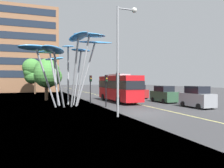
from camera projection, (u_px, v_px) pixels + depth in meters
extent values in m
cube|color=#38383A|center=(144.00, 114.00, 19.98)|extent=(120.00, 240.00, 0.10)
cube|color=gray|center=(23.00, 120.00, 16.51)|extent=(16.00, 240.00, 0.05)
cube|color=#E0D666|center=(170.00, 111.00, 20.95)|extent=(0.16, 144.00, 0.01)
cube|color=red|center=(119.00, 88.00, 29.96)|extent=(2.73, 9.68, 3.19)
cube|color=black|center=(119.00, 84.00, 29.96)|extent=(2.76, 9.78, 1.02)
cube|color=yellow|center=(107.00, 78.00, 34.34)|extent=(1.34, 0.14, 0.36)
cube|color=#B2B2B7|center=(119.00, 75.00, 29.93)|extent=(1.93, 3.42, 0.24)
cylinder|color=black|center=(118.00, 97.00, 33.21)|extent=(0.31, 0.97, 0.96)
cylinder|color=black|center=(103.00, 97.00, 32.30)|extent=(0.31, 0.97, 0.96)
cylinder|color=black|center=(136.00, 100.00, 27.99)|extent=(0.31, 0.97, 0.96)
cylinder|color=black|center=(118.00, 100.00, 27.09)|extent=(0.31, 0.97, 0.96)
cylinder|color=#9EA0A5|center=(86.00, 74.00, 25.79)|extent=(2.35, 0.45, 7.51)
ellipsoid|color=#388EDB|center=(95.00, 42.00, 25.99)|extent=(4.31, 1.63, 0.50)
cylinder|color=#9EA0A5|center=(78.00, 77.00, 26.75)|extent=(1.38, 1.17, 6.73)
ellipsoid|color=#2D7FD1|center=(81.00, 50.00, 27.30)|extent=(3.39, 3.06, 0.56)
cylinder|color=#9EA0A5|center=(68.00, 75.00, 27.22)|extent=(0.38, 1.21, 7.25)
ellipsoid|color=#388EDB|center=(68.00, 46.00, 27.64)|extent=(2.15, 4.27, 0.87)
cylinder|color=#9EA0A5|center=(56.00, 82.00, 26.36)|extent=(0.68, 0.79, 5.59)
ellipsoid|color=#4CA3E5|center=(54.00, 59.00, 26.48)|extent=(2.93, 3.17, 0.66)
cylinder|color=#9EA0A5|center=(55.00, 78.00, 25.73)|extent=(1.31, 0.98, 6.44)
ellipsoid|color=#2D7FD1|center=(50.00, 51.00, 25.83)|extent=(3.51, 2.89, 0.63)
cylinder|color=#9EA0A5|center=(46.00, 79.00, 23.30)|extent=(2.30, 1.27, 6.35)
ellipsoid|color=#4299E0|center=(36.00, 48.00, 22.42)|extent=(4.06, 3.07, 0.79)
cylinder|color=#9EA0A5|center=(59.00, 80.00, 22.73)|extent=(1.56, 2.60, 6.00)
ellipsoid|color=#388EDB|center=(54.00, 50.00, 21.36)|extent=(3.34, 4.37, 0.89)
cylinder|color=#9EA0A5|center=(75.00, 73.00, 23.58)|extent=(0.64, 2.26, 7.50)
ellipsoid|color=#388EDB|center=(78.00, 37.00, 22.63)|extent=(2.32, 3.69, 1.00)
cylinder|color=#9EA0A5|center=(83.00, 71.00, 24.86)|extent=(1.61, 1.17, 8.07)
ellipsoid|color=#4299E0|center=(89.00, 35.00, 24.60)|extent=(4.04, 3.44, 0.81)
cylinder|color=black|center=(117.00, 92.00, 20.65)|extent=(0.12, 0.12, 3.67)
cube|color=black|center=(118.00, 77.00, 20.49)|extent=(0.28, 0.24, 0.80)
sphere|color=red|center=(118.00, 74.00, 20.36)|extent=(0.18, 0.18, 0.18)
sphere|color=#3A2707|center=(118.00, 77.00, 20.37)|extent=(0.18, 0.18, 0.18)
sphere|color=black|center=(118.00, 80.00, 20.37)|extent=(0.18, 0.18, 0.18)
cylinder|color=black|center=(106.00, 91.00, 24.39)|extent=(0.12, 0.12, 3.56)
cube|color=black|center=(106.00, 79.00, 24.24)|extent=(0.28, 0.24, 0.80)
sphere|color=#390706|center=(107.00, 76.00, 24.11)|extent=(0.18, 0.18, 0.18)
sphere|color=orange|center=(107.00, 78.00, 24.12)|extent=(0.18, 0.18, 0.18)
sphere|color=black|center=(107.00, 81.00, 24.12)|extent=(0.18, 0.18, 0.18)
cylinder|color=black|center=(90.00, 89.00, 28.40)|extent=(0.12, 0.12, 3.58)
cube|color=black|center=(91.00, 79.00, 28.25)|extent=(0.28, 0.24, 0.80)
sphere|color=#390706|center=(91.00, 77.00, 28.12)|extent=(0.18, 0.18, 0.18)
sphere|color=orange|center=(91.00, 79.00, 28.12)|extent=(0.18, 0.18, 0.18)
sphere|color=black|center=(91.00, 81.00, 28.13)|extent=(0.18, 0.18, 0.18)
cube|color=gray|center=(197.00, 100.00, 23.82)|extent=(1.75, 3.99, 1.38)
cube|color=black|center=(197.00, 90.00, 23.80)|extent=(1.61, 2.20, 0.78)
cylinder|color=black|center=(195.00, 103.00, 25.29)|extent=(0.20, 0.60, 0.60)
cylinder|color=black|center=(183.00, 104.00, 24.69)|extent=(0.20, 0.60, 0.60)
cylinder|color=black|center=(212.00, 106.00, 22.97)|extent=(0.20, 0.60, 0.60)
cylinder|color=black|center=(198.00, 107.00, 22.37)|extent=(0.20, 0.60, 0.60)
cube|color=#2D5138|center=(164.00, 96.00, 29.55)|extent=(1.87, 4.28, 1.29)
cube|color=black|center=(164.00, 89.00, 29.54)|extent=(1.72, 2.35, 0.74)
cylinder|color=black|center=(164.00, 99.00, 31.13)|extent=(0.20, 0.60, 0.60)
cylinder|color=black|center=(153.00, 99.00, 30.49)|extent=(0.20, 0.60, 0.60)
cylinder|color=black|center=(176.00, 101.00, 28.64)|extent=(0.20, 0.60, 0.60)
cylinder|color=black|center=(164.00, 101.00, 28.00)|extent=(0.20, 0.60, 0.60)
cube|color=maroon|center=(138.00, 93.00, 36.40)|extent=(1.75, 4.31, 1.28)
cube|color=black|center=(138.00, 87.00, 36.38)|extent=(1.61, 2.37, 0.73)
cylinder|color=black|center=(139.00, 96.00, 37.96)|extent=(0.20, 0.60, 0.60)
cylinder|color=black|center=(130.00, 96.00, 37.36)|extent=(0.20, 0.60, 0.60)
cylinder|color=black|center=(146.00, 97.00, 35.45)|extent=(0.20, 0.60, 0.60)
cylinder|color=black|center=(137.00, 97.00, 34.85)|extent=(0.20, 0.60, 0.60)
cylinder|color=gray|center=(118.00, 62.00, 17.78)|extent=(0.18, 0.18, 8.93)
cylinder|color=gray|center=(126.00, 9.00, 17.95)|extent=(1.46, 0.12, 0.12)
sphere|color=silver|center=(134.00, 10.00, 18.20)|extent=(0.44, 0.44, 0.44)
cylinder|color=brown|center=(46.00, 91.00, 32.48)|extent=(0.48, 0.48, 2.74)
sphere|color=#428438|center=(53.00, 77.00, 33.50)|extent=(2.77, 2.77, 2.77)
sphere|color=#428438|center=(47.00, 75.00, 31.55)|extent=(3.68, 3.68, 3.68)
sphere|color=#428438|center=(49.00, 70.00, 33.05)|extent=(2.76, 2.76, 2.76)
sphere|color=#428438|center=(47.00, 71.00, 33.38)|extent=(3.79, 3.79, 3.79)
cylinder|color=brown|center=(35.00, 86.00, 48.09)|extent=(0.39, 0.39, 3.31)
sphere|color=#428438|center=(32.00, 76.00, 48.46)|extent=(3.31, 3.31, 3.31)
sphere|color=#428438|center=(32.00, 67.00, 48.40)|extent=(3.92, 3.92, 3.92)
sphere|color=#428438|center=(32.00, 69.00, 48.62)|extent=(3.54, 3.54, 3.54)
sphere|color=#428438|center=(29.00, 72.00, 47.95)|extent=(2.57, 2.57, 2.57)
cube|color=#8E6042|center=(10.00, 50.00, 56.39)|extent=(23.47, 10.39, 21.35)
cube|color=#1E2838|center=(8.00, 74.00, 51.60)|extent=(22.06, 0.08, 1.71)
cube|color=#1E2838|center=(8.00, 61.00, 51.54)|extent=(22.06, 0.08, 1.71)
cube|color=#1E2838|center=(8.00, 48.00, 51.49)|extent=(22.06, 0.08, 1.71)
cube|color=#1E2838|center=(8.00, 35.00, 51.43)|extent=(22.06, 0.08, 1.71)
cube|color=#1E2838|center=(7.00, 22.00, 51.38)|extent=(22.06, 0.08, 1.71)
cube|color=#1E2838|center=(7.00, 9.00, 51.33)|extent=(22.06, 0.08, 1.71)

